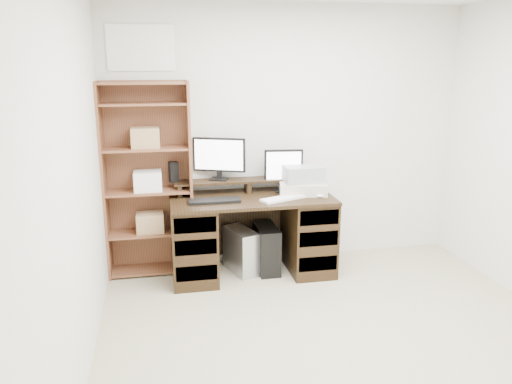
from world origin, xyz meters
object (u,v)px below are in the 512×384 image
object	(u,v)px
bookshelf	(148,178)
desk	(252,234)
printer	(303,188)
monitor_wide	(219,156)
tower_silver	(241,251)
tower_black	(266,248)
monitor_small	(283,169)

from	to	relation	value
bookshelf	desk	bearing A→B (deg)	-12.83
desk	printer	xyz separation A→B (m)	(0.50, 0.04, 0.42)
monitor_wide	bookshelf	world-z (taller)	bookshelf
desk	monitor_wide	world-z (taller)	monitor_wide
monitor_wide	bookshelf	xyz separation A→B (m)	(-0.67, -0.04, -0.18)
printer	monitor_wide	bearing A→B (deg)	175.70
monitor_wide	bookshelf	bearing A→B (deg)	-155.09
tower_silver	tower_black	world-z (taller)	tower_black
monitor_wide	tower_black	size ratio (longest dim) A/B	1.07
monitor_wide	tower_black	xyz separation A→B (m)	(0.41, -0.22, -0.87)
tower_black	monitor_small	bearing A→B (deg)	32.51
desk	monitor_wide	xyz separation A→B (m)	(-0.27, 0.25, 0.70)
monitor_small	tower_black	distance (m)	0.78
tower_silver	bookshelf	size ratio (longest dim) A/B	0.23
monitor_small	bookshelf	xyz separation A→B (m)	(-1.27, 0.06, -0.05)
desk	printer	distance (m)	0.65
tower_silver	bookshelf	xyz separation A→B (m)	(-0.84, 0.17, 0.71)
monitor_wide	printer	distance (m)	0.84
desk	tower_black	bearing A→B (deg)	10.99
tower_black	bookshelf	distance (m)	1.30
tower_black	bookshelf	size ratio (longest dim) A/B	0.25
desk	monitor_wide	distance (m)	0.79
monitor_wide	printer	size ratio (longest dim) A/B	1.10
monitor_wide	monitor_small	size ratio (longest dim) A/B	1.19
desk	monitor_small	bearing A→B (deg)	24.55
tower_silver	tower_black	distance (m)	0.25
desk	bookshelf	bearing A→B (deg)	167.17
monitor_wide	monitor_small	distance (m)	0.62
monitor_wide	tower_silver	size ratio (longest dim) A/B	1.14
desk	monitor_small	size ratio (longest dim) A/B	3.72
monitor_wide	printer	world-z (taller)	monitor_wide
monitor_small	tower_silver	xyz separation A→B (m)	(-0.44, -0.12, -0.76)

